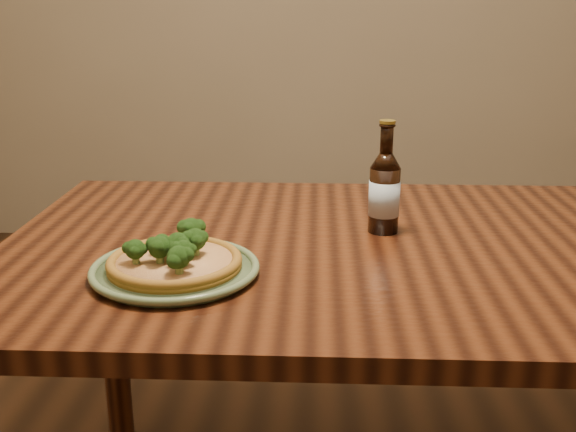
{
  "coord_description": "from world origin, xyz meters",
  "views": [
    {
      "loc": [
        -0.18,
        -1.15,
        1.2
      ],
      "look_at": [
        -0.23,
        0.05,
        0.82
      ],
      "focal_mm": 42.0,
      "sensor_mm": 36.0,
      "label": 1
    }
  ],
  "objects_px": {
    "table": "(407,287)",
    "pizza": "(175,259)",
    "beer_bottle": "(384,191)",
    "plate": "(175,269)"
  },
  "relations": [
    {
      "from": "pizza",
      "to": "beer_bottle",
      "type": "relative_size",
      "value": 1.01
    },
    {
      "from": "table",
      "to": "pizza",
      "type": "relative_size",
      "value": 6.89
    },
    {
      "from": "table",
      "to": "pizza",
      "type": "bearing_deg",
      "value": -157.21
    },
    {
      "from": "pizza",
      "to": "beer_bottle",
      "type": "distance_m",
      "value": 0.46
    },
    {
      "from": "plate",
      "to": "pizza",
      "type": "relative_size",
      "value": 1.26
    },
    {
      "from": "table",
      "to": "beer_bottle",
      "type": "bearing_deg",
      "value": 122.89
    },
    {
      "from": "plate",
      "to": "beer_bottle",
      "type": "relative_size",
      "value": 1.27
    },
    {
      "from": "table",
      "to": "beer_bottle",
      "type": "height_order",
      "value": "beer_bottle"
    },
    {
      "from": "beer_bottle",
      "to": "pizza",
      "type": "bearing_deg",
      "value": -147.28
    },
    {
      "from": "table",
      "to": "pizza",
      "type": "distance_m",
      "value": 0.48
    }
  ]
}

